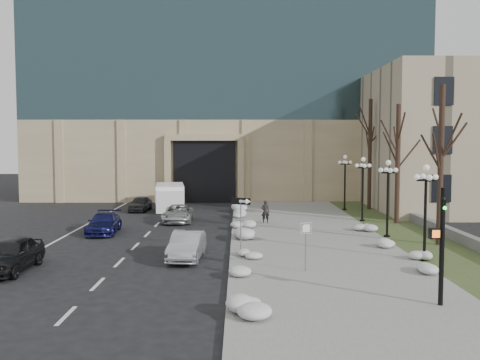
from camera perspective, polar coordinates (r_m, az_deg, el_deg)
The scene contains 35 objects.
ground at distance 20.41m, azimuth 1.90°, elevation -12.51°, with size 160.00×160.00×0.00m, color black.
sidewalk at distance 34.30m, azimuth 6.93°, elevation -5.66°, with size 9.00×40.00×0.12m, color gray.
curb at distance 34.04m, azimuth -0.64°, elevation -5.69°, with size 0.30×40.00×0.14m, color gray.
grass_strip at distance 35.69m, azimuth 17.39°, elevation -5.45°, with size 4.00×40.00×0.10m, color #394824.
stone_wall at distance 38.15m, azimuth 19.37°, elevation -4.44°, with size 0.50×30.00×0.70m, color slate.
office_tower at distance 64.41m, azimuth -1.36°, elevation 15.37°, with size 40.00×24.70×36.00m.
car_a at distance 26.38m, azimuth -23.30°, elevation -7.32°, with size 1.82×4.52×1.54m, color black.
car_b at distance 26.86m, azimuth -5.69°, elevation -6.98°, with size 1.46×4.19×1.38m, color #AAACB2.
car_c at distance 35.41m, azimuth -14.32°, elevation -4.49°, with size 1.81×4.46×1.29m, color #171851.
car_d at distance 39.37m, azimuth -6.65°, elevation -3.58°, with size 2.08×4.50×1.25m, color #BCBCBC.
car_e at distance 46.17m, azimuth -10.59°, elevation -2.50°, with size 1.48×3.68×1.25m, color #303036.
pedestrian at distance 37.91m, azimuth 2.72°, elevation -3.39°, with size 0.59×0.39×1.60m, color black.
box_truck at distance 46.65m, azimuth -7.49°, elevation -1.88°, with size 3.20×7.03×2.15m.
one_way_sign at distance 27.87m, azimuth 0.43°, elevation -2.98°, with size 1.07×0.54×2.92m.
keep_sign at distance 23.84m, azimuth 7.04°, elevation -5.99°, with size 0.48×0.18×2.28m.
traffic_signal at distance 19.98m, azimuth 20.63°, elevation -6.89°, with size 0.72×0.96×4.25m.
snow_clump_a at distance 18.23m, azimuth 1.06°, elevation -13.55°, with size 1.10×1.60×0.36m, color silver.
snow_clump_b at distance 22.97m, azimuth 0.69°, elevation -9.85°, with size 1.10×1.60×0.36m, color silver.
snow_clump_c at distance 26.62m, azimuth 0.61°, elevation -7.92°, with size 1.10×1.60×0.36m, color silver.
snow_clump_d at distance 31.70m, azimuth -0.08°, elevation -5.99°, with size 1.10×1.60×0.36m, color silver.
snow_clump_e at distance 35.97m, azimuth 0.33°, elevation -4.79°, with size 1.10×1.60×0.36m, color silver.
snow_clump_f at distance 40.12m, azimuth 0.32°, elevation -3.87°, with size 1.10×1.60×0.36m, color silver.
snow_clump_g at distance 44.68m, azimuth -0.17°, elevation -3.07°, with size 1.10×1.60×0.36m, color silver.
snow_clump_h at distance 24.67m, azimuth 19.12°, elevation -9.10°, with size 1.10×1.60×0.36m, color silver.
snow_clump_i at distance 30.54m, azimuth 15.32°, elevation -6.51°, with size 1.10×1.60×0.36m, color silver.
snow_clump_j at distance 35.56m, azimuth 13.25°, elevation -5.00°, with size 1.10×1.60×0.36m, color silver.
snow_clump_k at distance 28.08m, azimuth 18.36°, elevation -7.50°, with size 1.10×1.60×0.36m, color silver.
snow_clump_l at distance 41.61m, azimuth 0.23°, elevation -3.59°, with size 1.10×1.60×0.36m, color silver.
lamppost_a at distance 27.23m, azimuth 19.18°, elevation -1.96°, with size 1.18×1.18×4.76m.
lamppost_b at distance 33.41m, azimuth 15.50°, elevation -0.82°, with size 1.18×1.18×4.76m.
lamppost_c at distance 39.69m, azimuth 12.97°, elevation -0.04°, with size 1.18×1.18×4.76m.
lamppost_d at distance 46.03m, azimuth 11.13°, elevation 0.53°, with size 1.18×1.18×4.76m.
tree_near at distance 31.61m, azimuth 20.67°, elevation 3.80°, with size 3.20×3.20×9.00m.
tree_mid at distance 39.19m, azimuth 16.50°, elevation 3.41°, with size 3.20×3.20×8.50m.
tree_far at distance 46.92m, azimuth 13.71°, elevation 4.32°, with size 3.20×3.20×9.50m.
Camera 1 is at (-0.72, -19.55, 5.80)m, focal length 40.00 mm.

